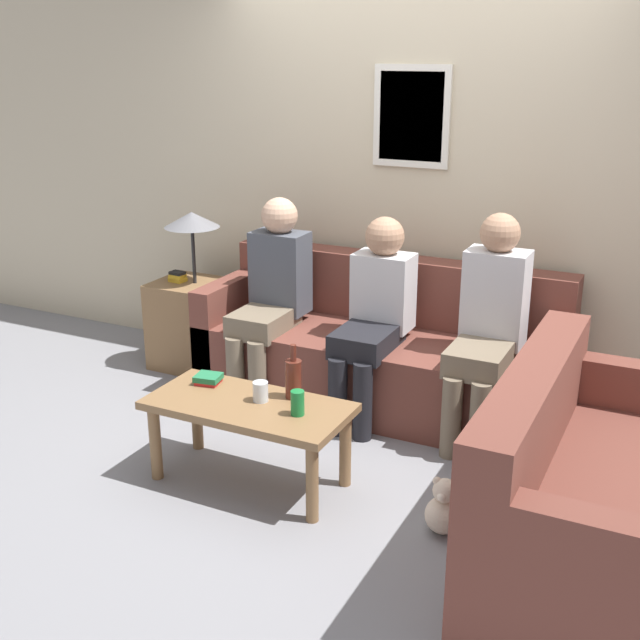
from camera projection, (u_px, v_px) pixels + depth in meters
ground_plane at (348, 431)px, 4.61m from camera, size 16.00×16.00×0.00m
wall_back at (412, 182)px, 4.96m from camera, size 9.00×0.08×2.60m
couch_main at (381, 354)px, 4.91m from camera, size 2.19×0.80×0.86m
couch_side at (586, 501)px, 3.32m from camera, size 0.80×1.57×0.86m
coffee_table at (249, 415)px, 3.96m from camera, size 1.01×0.48×0.44m
side_table_with_lamp at (190, 314)px, 5.46m from camera, size 0.46×0.45×1.08m
wine_bottle at (293, 378)px, 3.96m from camera, size 0.08×0.08×0.28m
drinking_glass at (261, 392)px, 3.94m from camera, size 0.08×0.08×0.10m
book_stack at (208, 379)px, 4.16m from camera, size 0.15×0.13×0.05m
soda_can at (298, 403)px, 3.79m from camera, size 0.07×0.07×0.12m
person_left at (272, 290)px, 4.93m from camera, size 0.34×0.61×1.23m
person_middle at (375, 310)px, 4.63m from camera, size 0.34×0.63×1.18m
person_right at (489, 320)px, 4.37m from camera, size 0.34×0.63×1.25m
teddy_bear at (444, 509)px, 3.61m from camera, size 0.17×0.17×0.27m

